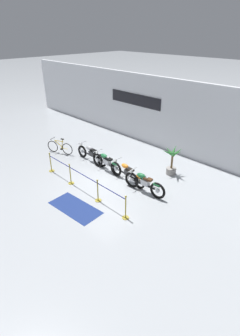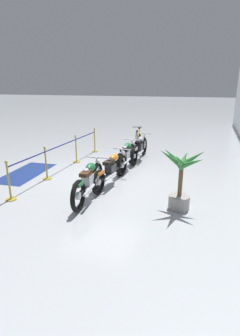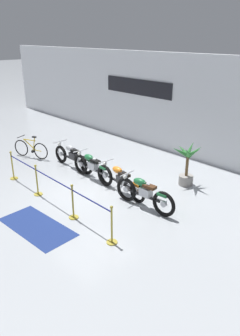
% 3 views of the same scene
% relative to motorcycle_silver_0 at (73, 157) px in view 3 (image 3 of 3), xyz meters
% --- Properties ---
extents(ground_plane, '(120.00, 120.00, 0.00)m').
position_rel_motorcycle_silver_0_xyz_m(ground_plane, '(2.11, -0.75, -0.46)').
color(ground_plane, '#B2B7BC').
extents(back_wall, '(28.00, 0.29, 4.20)m').
position_rel_motorcycle_silver_0_xyz_m(back_wall, '(2.10, 4.37, 1.64)').
color(back_wall, white).
rests_on(back_wall, ground).
extents(motorcycle_silver_0, '(2.38, 0.62, 0.94)m').
position_rel_motorcycle_silver_0_xyz_m(motorcycle_silver_0, '(0.00, 0.00, 0.00)').
color(motorcycle_silver_0, black).
rests_on(motorcycle_silver_0, ground).
extents(motorcycle_green_1, '(2.16, 0.62, 0.95)m').
position_rel_motorcycle_silver_0_xyz_m(motorcycle_green_1, '(1.37, -0.13, 0.02)').
color(motorcycle_green_1, black).
rests_on(motorcycle_green_1, ground).
extents(motorcycle_orange_2, '(2.34, 0.62, 0.92)m').
position_rel_motorcycle_silver_0_xyz_m(motorcycle_orange_2, '(2.86, -0.12, 0.00)').
color(motorcycle_orange_2, black).
rests_on(motorcycle_orange_2, ground).
extents(motorcycle_green_3, '(2.18, 0.62, 0.96)m').
position_rel_motorcycle_silver_0_xyz_m(motorcycle_green_3, '(4.08, -0.30, 0.02)').
color(motorcycle_green_3, black).
rests_on(motorcycle_green_3, ground).
extents(bicycle, '(1.61, 0.75, 0.96)m').
position_rel_motorcycle_silver_0_xyz_m(bicycle, '(-2.19, -0.62, -0.08)').
color(bicycle, black).
rests_on(bicycle, ground).
extents(potted_palm_left_of_row, '(1.05, 1.03, 1.55)m').
position_rel_motorcycle_silver_0_xyz_m(potted_palm_left_of_row, '(3.93, 1.97, 0.27)').
color(potted_palm_left_of_row, gray).
rests_on(potted_palm_left_of_row, ground).
extents(stanchion_far_left, '(5.49, 0.28, 1.05)m').
position_rel_motorcycle_silver_0_xyz_m(stanchion_far_left, '(0.95, -2.20, 0.20)').
color(stanchion_far_left, gold).
rests_on(stanchion_far_left, ground).
extents(stanchion_mid_left, '(0.28, 0.28, 1.05)m').
position_rel_motorcycle_silver_0_xyz_m(stanchion_mid_left, '(1.13, -2.20, -0.10)').
color(stanchion_mid_left, gold).
rests_on(stanchion_mid_left, ground).
extents(stanchion_mid_right, '(0.28, 0.28, 1.05)m').
position_rel_motorcycle_silver_0_xyz_m(stanchion_mid_right, '(3.12, -2.20, -0.10)').
color(stanchion_mid_right, gold).
rests_on(stanchion_mid_right, ground).
extents(stanchion_far_right, '(0.28, 0.28, 1.05)m').
position_rel_motorcycle_silver_0_xyz_m(stanchion_far_right, '(4.77, -2.20, -0.10)').
color(stanchion_far_right, gold).
rests_on(stanchion_far_right, ground).
extents(floor_banner, '(2.39, 1.25, 0.01)m').
position_rel_motorcycle_silver_0_xyz_m(floor_banner, '(2.84, -3.21, -0.46)').
color(floor_banner, navy).
rests_on(floor_banner, ground).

